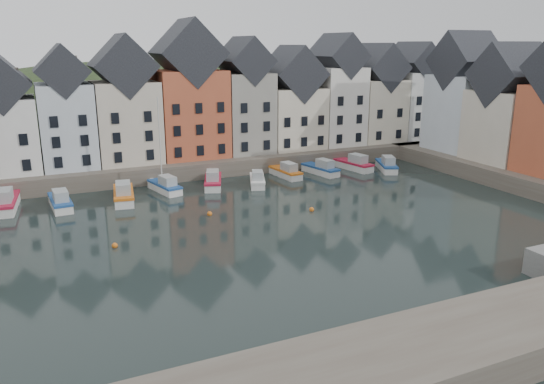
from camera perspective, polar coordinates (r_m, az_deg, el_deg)
ground at (r=47.85m, az=0.84°, el=-4.61°), size 260.00×260.00×0.00m
far_quay at (r=74.77m, az=-9.05°, el=3.44°), size 90.00×16.00×2.00m
right_quay at (r=72.82m, az=27.06°, el=1.57°), size 14.00×54.00×2.00m
hillside at (r=104.34m, az=-12.49°, el=-4.06°), size 153.60×70.40×64.00m
far_terrace at (r=72.55m, az=-6.41°, el=9.47°), size 72.37×8.16×17.78m
right_terrace at (r=73.99m, az=24.28°, el=8.35°), size 8.30×24.25×16.36m
mooring_buoys at (r=51.06m, az=-5.80°, el=-3.19°), size 20.50×5.50×0.50m
boat_a at (r=61.08m, az=-26.72°, el=-1.04°), size 2.70×6.98×2.62m
boat_b at (r=59.43m, az=-21.80°, el=-1.00°), size 2.23×6.10×2.30m
boat_c at (r=59.76m, az=-15.66°, el=-0.28°), size 2.99×6.85×2.54m
boat_d at (r=62.49m, az=-11.42°, el=0.65°), size 3.00×6.05×11.08m
boat_e at (r=63.82m, az=-6.36°, el=1.17°), size 3.90×6.48×2.38m
boat_f at (r=64.21m, az=-1.59°, el=1.27°), size 3.53×5.73×2.10m
boat_g at (r=68.19m, az=1.53°, el=2.16°), size 2.37×5.90×2.21m
boat_h at (r=70.06m, az=5.32°, el=2.48°), size 2.96×6.16×2.27m
boat_i at (r=73.19m, az=8.81°, el=2.96°), size 3.07×6.54×2.42m
boat_j at (r=73.41m, az=12.24°, el=2.80°), size 4.06×6.24×2.30m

